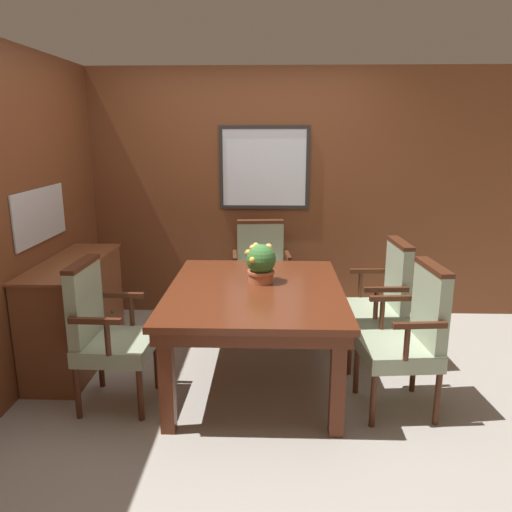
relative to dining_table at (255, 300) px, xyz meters
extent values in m
plane|color=#A39E93|center=(-0.11, -0.07, -0.65)|extent=(14.00, 14.00, 0.00)
cube|color=brown|center=(-0.11, 1.53, 0.57)|extent=(7.20, 0.06, 2.45)
cube|color=white|center=(0.04, 1.49, 0.85)|extent=(0.81, 0.01, 0.74)
cube|color=#282623|center=(0.04, 1.49, 1.23)|extent=(0.88, 0.02, 0.04)
cube|color=#282623|center=(0.04, 1.49, 0.46)|extent=(0.88, 0.02, 0.04)
cube|color=#282623|center=(-0.39, 1.49, 0.85)|extent=(0.04, 0.02, 0.74)
cube|color=#282623|center=(0.46, 1.49, 0.85)|extent=(0.03, 0.02, 0.74)
cube|color=brown|center=(-1.71, -0.07, 0.57)|extent=(0.06, 7.20, 2.45)
cube|color=silver|center=(-1.67, 0.28, 0.57)|extent=(0.01, 0.85, 0.41)
cube|color=#562614|center=(-0.53, -0.67, -0.30)|extent=(0.09, 0.09, 0.70)
cube|color=#562614|center=(0.53, -0.67, -0.30)|extent=(0.09, 0.09, 0.70)
cube|color=#562614|center=(-0.53, 0.67, -0.30)|extent=(0.09, 0.09, 0.70)
cube|color=#562614|center=(0.53, 0.67, -0.30)|extent=(0.09, 0.09, 0.70)
cube|color=#562614|center=(0.00, 0.00, 0.00)|extent=(1.20, 1.50, 0.09)
cube|color=#562614|center=(0.00, 0.00, 0.07)|extent=(1.26, 1.56, 0.04)
cylinder|color=#472314|center=(-0.73, -0.56, -0.47)|extent=(0.04, 0.04, 0.37)
cylinder|color=#472314|center=(-0.72, -0.13, -0.47)|extent=(0.04, 0.04, 0.37)
cylinder|color=#472314|center=(-1.15, -0.54, -0.47)|extent=(0.04, 0.04, 0.37)
cylinder|color=#472314|center=(-1.14, -0.12, -0.47)|extent=(0.04, 0.04, 0.37)
cube|color=#93A384|center=(-0.94, -0.34, -0.23)|extent=(0.49, 0.50, 0.11)
cube|color=#93A384|center=(-1.14, -0.33, 0.08)|extent=(0.09, 0.45, 0.51)
cube|color=#472314|center=(-1.14, -0.33, 0.35)|extent=(0.10, 0.45, 0.03)
cylinder|color=#472314|center=(-0.91, -0.59, -0.06)|extent=(0.04, 0.04, 0.23)
cube|color=#472314|center=(-0.98, -0.59, 0.06)|extent=(0.34, 0.05, 0.04)
cylinder|color=#472314|center=(-0.89, -0.09, -0.06)|extent=(0.04, 0.04, 0.23)
cube|color=#472314|center=(-0.97, -0.09, 0.06)|extent=(0.34, 0.05, 0.04)
cylinder|color=#472314|center=(0.74, -0.15, -0.47)|extent=(0.04, 0.04, 0.37)
cylinder|color=#472314|center=(0.77, -0.58, -0.47)|extent=(0.04, 0.04, 0.37)
cylinder|color=#472314|center=(1.15, -0.12, -0.47)|extent=(0.04, 0.04, 0.37)
cylinder|color=#472314|center=(1.19, -0.54, -0.47)|extent=(0.04, 0.04, 0.37)
cube|color=#93A384|center=(0.96, -0.35, -0.23)|extent=(0.52, 0.53, 0.11)
cube|color=#93A384|center=(1.16, -0.33, 0.08)|extent=(0.12, 0.45, 0.51)
cube|color=#472314|center=(1.16, -0.33, 0.35)|extent=(0.13, 0.45, 0.03)
cylinder|color=#472314|center=(0.90, -0.10, -0.06)|extent=(0.04, 0.04, 0.23)
cube|color=#472314|center=(0.98, -0.09, 0.06)|extent=(0.34, 0.07, 0.04)
cylinder|color=#472314|center=(0.95, -0.60, -0.06)|extent=(0.04, 0.04, 0.23)
cube|color=#472314|center=(1.02, -0.59, 0.06)|extent=(0.34, 0.07, 0.04)
cylinder|color=#472314|center=(-0.17, 0.85, -0.47)|extent=(0.04, 0.04, 0.37)
cylinder|color=#472314|center=(0.25, 0.89, -0.47)|extent=(0.04, 0.04, 0.37)
cylinder|color=#472314|center=(-0.21, 1.27, -0.47)|extent=(0.04, 0.04, 0.37)
cylinder|color=#472314|center=(0.22, 1.31, -0.47)|extent=(0.04, 0.04, 0.37)
cube|color=#93A384|center=(0.02, 1.08, -0.23)|extent=(0.52, 0.52, 0.11)
cube|color=#93A384|center=(0.01, 1.28, 0.08)|extent=(0.45, 0.12, 0.51)
cube|color=#472314|center=(0.01, 1.28, 0.35)|extent=(0.45, 0.13, 0.03)
cylinder|color=#472314|center=(-0.22, 1.02, -0.06)|extent=(0.04, 0.04, 0.23)
cube|color=#472314|center=(-0.23, 1.09, 0.06)|extent=(0.07, 0.34, 0.04)
cylinder|color=#472314|center=(0.28, 1.07, -0.06)|extent=(0.04, 0.04, 0.23)
cube|color=#472314|center=(0.27, 1.14, 0.06)|extent=(0.07, 0.34, 0.04)
cylinder|color=#472314|center=(0.70, 0.55, -0.47)|extent=(0.04, 0.04, 0.37)
cylinder|color=#472314|center=(0.73, 0.13, -0.47)|extent=(0.04, 0.04, 0.37)
cylinder|color=#472314|center=(1.12, 0.58, -0.47)|extent=(0.04, 0.04, 0.37)
cylinder|color=#472314|center=(1.14, 0.16, -0.47)|extent=(0.04, 0.04, 0.37)
cube|color=#93A384|center=(0.92, 0.35, -0.23)|extent=(0.51, 0.51, 0.11)
cube|color=#93A384|center=(1.12, 0.37, 0.08)|extent=(0.11, 0.45, 0.51)
cube|color=#472314|center=(1.12, 0.37, 0.35)|extent=(0.11, 0.45, 0.03)
cylinder|color=#472314|center=(0.87, 0.60, -0.06)|extent=(0.04, 0.04, 0.23)
cube|color=#472314|center=(0.94, 0.61, 0.06)|extent=(0.34, 0.06, 0.04)
cylinder|color=#472314|center=(0.90, 0.10, -0.06)|extent=(0.04, 0.04, 0.23)
cube|color=#472314|center=(0.97, 0.11, 0.06)|extent=(0.34, 0.06, 0.04)
cylinder|color=#B2603D|center=(0.04, 0.14, 0.14)|extent=(0.19, 0.19, 0.09)
cylinder|color=#B2603D|center=(0.04, 0.14, 0.17)|extent=(0.20, 0.20, 0.02)
sphere|color=#387033|center=(0.04, 0.14, 0.27)|extent=(0.22, 0.22, 0.22)
sphere|color=#F2C15A|center=(-0.03, 0.13, 0.36)|extent=(0.05, 0.05, 0.05)
sphere|color=gold|center=(-0.06, 0.15, 0.32)|extent=(0.05, 0.05, 0.05)
sphere|color=#EDAF4F|center=(0.09, 0.18, 0.35)|extent=(0.06, 0.06, 0.06)
sphere|color=gold|center=(-0.06, 0.13, 0.32)|extent=(0.05, 0.05, 0.05)
sphere|color=#EDB642|center=(-0.02, 0.05, 0.29)|extent=(0.05, 0.05, 0.05)
sphere|color=#DEAD53|center=(0.08, 0.23, 0.28)|extent=(0.05, 0.05, 0.05)
sphere|color=#E1B752|center=(0.00, 0.16, 0.37)|extent=(0.05, 0.05, 0.05)
cube|color=brown|center=(-1.46, 0.28, -0.23)|extent=(0.40, 1.22, 0.84)
cube|color=brown|center=(-1.46, 0.28, 0.20)|extent=(0.42, 1.24, 0.02)
sphere|color=#4C422D|center=(-1.25, 0.28, 0.00)|extent=(0.03, 0.03, 0.03)
sphere|color=#4C422D|center=(-1.25, 0.01, -0.32)|extent=(0.03, 0.03, 0.03)
sphere|color=#4C422D|center=(-1.25, 0.55, -0.32)|extent=(0.03, 0.03, 0.03)
camera|label=1|loc=(0.12, -3.46, 1.21)|focal=35.00mm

